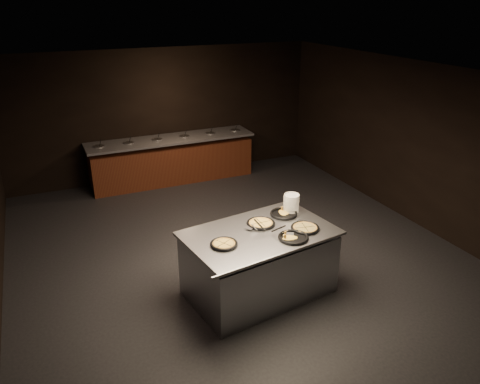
{
  "coord_description": "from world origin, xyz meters",
  "views": [
    {
      "loc": [
        -2.68,
        -6.17,
        3.94
      ],
      "look_at": [
        0.22,
        0.3,
        0.93
      ],
      "focal_mm": 35.0,
      "sensor_mm": 36.0,
      "label": 1
    }
  ],
  "objects_px": {
    "plate_stack": "(291,203)",
    "pan_cheese_whole": "(261,223)",
    "serving_counter": "(259,264)",
    "pan_veggie_whole": "(224,244)"
  },
  "relations": [
    {
      "from": "serving_counter",
      "to": "pan_veggie_whole",
      "type": "relative_size",
      "value": 6.02
    },
    {
      "from": "serving_counter",
      "to": "plate_stack",
      "type": "relative_size",
      "value": 8.28
    },
    {
      "from": "plate_stack",
      "to": "pan_veggie_whole",
      "type": "relative_size",
      "value": 0.73
    },
    {
      "from": "plate_stack",
      "to": "pan_cheese_whole",
      "type": "distance_m",
      "value": 0.65
    },
    {
      "from": "serving_counter",
      "to": "plate_stack",
      "type": "height_order",
      "value": "plate_stack"
    },
    {
      "from": "serving_counter",
      "to": "pan_cheese_whole",
      "type": "height_order",
      "value": "pan_cheese_whole"
    },
    {
      "from": "pan_cheese_whole",
      "to": "plate_stack",
      "type": "bearing_deg",
      "value": 19.15
    },
    {
      "from": "pan_cheese_whole",
      "to": "serving_counter",
      "type": "bearing_deg",
      "value": -120.17
    },
    {
      "from": "serving_counter",
      "to": "pan_cheese_whole",
      "type": "xyz_separation_m",
      "value": [
        0.11,
        0.2,
        0.52
      ]
    },
    {
      "from": "pan_veggie_whole",
      "to": "pan_cheese_whole",
      "type": "bearing_deg",
      "value": 25.54
    }
  ]
}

